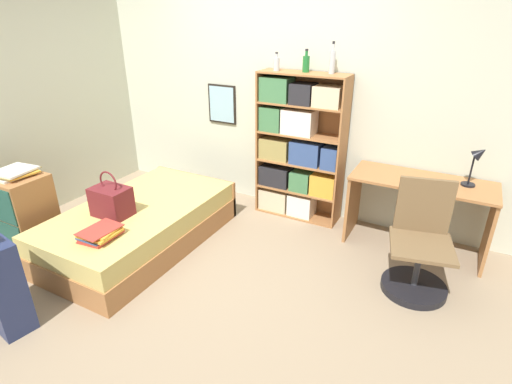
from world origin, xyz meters
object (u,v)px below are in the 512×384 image
bottle_green (277,64)px  desk_lamp (478,159)px  bed (142,224)px  book_stack_on_bed (101,233)px  bottle_brown (306,63)px  desk_chair (418,258)px  magazine_pile_on_dresser (16,172)px  handbag (111,201)px  desk (419,200)px  dresser (23,212)px  bottle_clear (332,61)px  bookcase (297,149)px

bottle_green → desk_lamp: size_ratio=0.47×
bed → book_stack_on_bed: (0.15, -0.60, 0.25)m
bottle_brown → desk_chair: bearing=-29.6°
bed → bottle_green: (0.84, 1.28, 1.44)m
magazine_pile_on_dresser → book_stack_on_bed: bearing=-2.5°
book_stack_on_bed → desk_lamp: (2.64, 1.85, 0.51)m
desk_chair → desk_lamp: bearing=68.2°
handbag → magazine_pile_on_dresser: 0.93m
bed → desk: (2.39, 1.19, 0.30)m
book_stack_on_bed → dresser: 1.09m
dresser → bottle_clear: bottle_clear is taller
bed → bottle_brown: (1.14, 1.33, 1.46)m
magazine_pile_on_dresser → dresser: bearing=-118.6°
book_stack_on_bed → bookcase: size_ratio=0.22×
bottle_clear → bottle_brown: bearing=-174.7°
bottle_green → bottle_clear: (0.55, 0.07, 0.04)m
bottle_green → desk: 1.93m
bed → bottle_brown: size_ratio=8.59×
desk → desk_chair: bearing=-80.1°
magazine_pile_on_dresser → bottle_green: (1.76, 1.83, 0.87)m
desk → bookcase: bearing=175.2°
desk → desk_lamp: bearing=8.4°
dresser → bottle_brown: bottle_brown is taller
bottle_clear → bed: bearing=-135.9°
bottle_green → bottle_clear: size_ratio=0.61×
bottle_brown → desk: bearing=-6.1°
bottle_green → desk_chair: bottle_green is taller
bookcase → handbag: bearing=-126.7°
bookcase → bottle_clear: 0.97m
handbag → desk_chair: bearing=17.2°
desk → desk_chair: (0.11, -0.64, -0.22)m
desk_lamp → bottle_green: bearing=179.2°
dresser → bottle_brown: 3.09m
magazine_pile_on_dresser → desk_chair: desk_chair is taller
handbag → dresser: (-0.86, -0.32, -0.18)m
handbag → desk_lamp: 3.26m
dresser → magazine_pile_on_dresser: magazine_pile_on_dresser is taller
bottle_green → book_stack_on_bed: bearing=-110.3°
bookcase → desk_lamp: 1.71m
desk_lamp → desk_chair: desk_lamp is taller
bed → bookcase: size_ratio=1.20×
bed → bottle_green: size_ratio=10.43×
bottle_clear → bottle_green: bearing=-172.5°
desk_lamp → bed: bearing=-155.8°
bottle_clear → desk: 1.56m
bed → handbag: size_ratio=4.38×
desk → desk_lamp: desk_lamp is taller
bookcase → bottle_brown: (0.05, 0.03, 0.89)m
bottle_brown → desk_chair: (1.37, -0.78, -1.38)m
desk_lamp → desk_chair: (-0.28, -0.70, -0.68)m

